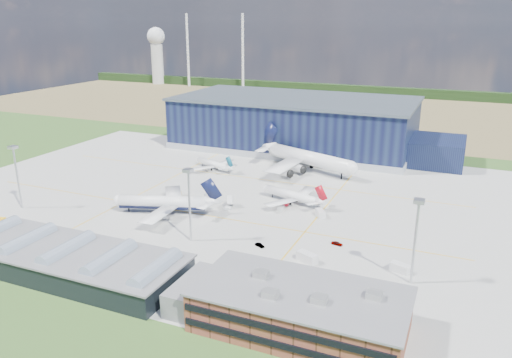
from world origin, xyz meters
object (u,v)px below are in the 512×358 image
light_mast_east (416,228)px  gse_cart_a (281,208)px  ops_building (300,309)px  gse_van_c (400,268)px  hangar (300,125)px  gse_tug_a (0,221)px  gse_tug_c (285,162)px  airliner_navy (162,196)px  airliner_widebody (310,151)px  light_mast_center (189,193)px  gse_tug_b (177,194)px  gse_van_b (320,214)px  airliner_red (292,191)px  car_b (260,245)px  airliner_regional (213,161)px  car_a (337,243)px  gse_van_a (307,257)px  airstair (230,203)px

light_mast_east → gse_cart_a: light_mast_east is taller
ops_building → gse_van_c: 38.87m
hangar → gse_tug_a: hangar is taller
ops_building → gse_tug_c: ops_building is taller
airliner_navy → airliner_widebody: bearing=-133.4°
light_mast_center → gse_tug_b: light_mast_center is taller
airliner_widebody → gse_van_b: airliner_widebody is taller
ops_building → airliner_red: ops_building is taller
gse_cart_a → gse_van_b: size_ratio=0.56×
airliner_widebody → hangar: bearing=136.2°
gse_van_b → car_b: (-9.89, -30.13, -0.65)m
light_mast_east → ops_building: bearing=-123.7°
airliner_regional → car_a: size_ratio=7.25×
airliner_navy → airliner_red: bearing=-163.1°
light_mast_center → car_b: (20.98, 4.35, -14.90)m
gse_van_a → gse_cart_a: 40.42m
gse_van_c → light_mast_east: bearing=-126.0°
light_mast_center → gse_cart_a: (16.02, 35.42, -14.80)m
gse_tug_c → gse_van_c: (64.47, -87.00, 0.60)m
airliner_regional → gse_van_b: airliner_regional is taller
gse_tug_c → airliner_red: bearing=-71.0°
ops_building → gse_tug_a: size_ratio=13.44×
ops_building → gse_tug_b: (-70.96, 63.34, -4.09)m
light_mast_center → airliner_widebody: (10.84, 85.00, -6.27)m
hangar → gse_tug_c: size_ratio=51.13×
gse_tug_b → gse_van_b: size_ratio=0.62×
hangar → gse_van_b: hangar is taller
light_mast_center → gse_van_c: size_ratio=4.51×
light_mast_center → airliner_navy: (-20.70, 16.19, -9.01)m
gse_tug_a → airliner_navy: bearing=25.1°
gse_tug_a → airstair: airstair is taller
light_mast_east → gse_tug_b: (-90.95, 33.34, -14.73)m
airliner_widebody → gse_tug_b: (-36.79, -51.66, -8.46)m
gse_cart_a → gse_van_b: bearing=-9.5°
hangar → airstair: bearing=-86.6°
gse_cart_a → car_b: (4.96, -31.07, -0.09)m
gse_tug_a → light_mast_center: bearing=3.3°
ops_building → gse_tug_b: size_ratio=14.24×
airliner_widebody → airliner_regional: 43.40m
airliner_regional → airstair: airliner_regional is taller
car_b → airliner_widebody: bearing=30.2°
airliner_regional → gse_van_b: 70.15m
airliner_regional → airstair: (27.92, -39.25, -2.52)m
airliner_red → airstair: (-18.86, -12.66, -3.17)m
airstair → light_mast_center: bearing=-108.1°
gse_cart_a → car_a: size_ratio=0.85×
gse_van_a → gse_van_b: bearing=33.8°
airliner_widebody → gse_van_c: size_ratio=11.02×
ops_building → gse_tug_a: ops_building is taller
light_mast_east → gse_cart_a: bearing=144.1°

